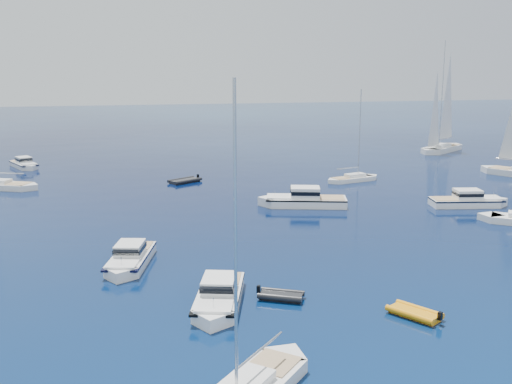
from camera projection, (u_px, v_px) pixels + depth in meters
ground at (428, 324)px, 33.03m from camera, size 400.00×400.00×0.00m
motor_cruiser_near at (219, 305)px, 35.64m from camera, size 4.82×8.69×2.18m
motor_cruiser_left at (130, 266)px, 42.71m from camera, size 4.43×8.39×2.11m
motor_cruiser_centre at (303, 206)px, 60.94m from camera, size 10.11×5.56×2.54m
motor_cruiser_far_r at (468, 206)px, 60.92m from camera, size 8.79×4.14×2.22m
motor_cruiser_horizon at (25, 168)px, 84.09m from camera, size 5.15×7.78×1.97m
sailboat_centre at (353, 181)px, 74.20m from camera, size 8.22×4.14×11.69m
sailboat_far_l at (0, 189)px, 69.66m from camera, size 10.53×6.84×15.24m
sailboat_sails_far at (442, 151)px, 100.31m from camera, size 12.33×10.14×18.79m
tender_yellow at (414, 317)px, 34.00m from camera, size 3.14×3.58×0.95m
tender_grey_near at (281, 299)px, 36.54m from camera, size 3.30×2.79×0.95m
tender_grey_far at (185, 182)px, 73.42m from camera, size 4.79×4.17×0.95m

